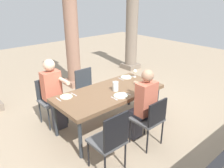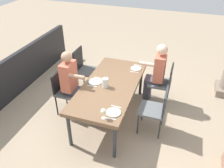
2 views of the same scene
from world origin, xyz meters
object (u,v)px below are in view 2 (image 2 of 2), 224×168
(plate_0, at_px, (136,68))
(water_pitcher, at_px, (105,83))
(chair_west_south, at_px, (83,67))
(plate_1, at_px, (95,82))
(chair_mid_south, at_px, (65,89))
(chair_west_north, at_px, (164,82))
(dining_table, at_px, (110,87))
(diner_man_white, at_px, (156,72))
(chair_mid_north, at_px, (157,108))
(diner_woman_green, at_px, (72,83))
(plate_2, at_px, (113,112))
(wine_glass_2, at_px, (103,112))

(plate_0, height_order, water_pitcher, water_pitcher)
(chair_west_south, height_order, plate_1, chair_west_south)
(chair_mid_south, height_order, plate_1, chair_mid_south)
(plate_1, bearing_deg, chair_west_north, 122.97)
(dining_table, xyz_separation_m, diner_man_white, (-0.75, 0.71, 0.03))
(chair_mid_north, relative_size, diner_woman_green, 0.67)
(plate_2, relative_size, water_pitcher, 1.37)
(water_pitcher, bearing_deg, plate_0, 156.12)
(dining_table, bearing_deg, plate_2, 22.72)
(diner_man_white, relative_size, water_pitcher, 7.64)
(chair_west_south, height_order, chair_mid_north, chair_west_south)
(dining_table, xyz_separation_m, wine_glass_2, (0.89, 0.20, 0.19))
(chair_west_south, xyz_separation_m, diner_woman_green, (0.87, 0.19, 0.16))
(chair_mid_north, relative_size, plate_2, 3.76)
(plate_1, bearing_deg, wine_glass_2, 29.21)
(chair_mid_north, bearing_deg, wine_glass_2, -41.52)
(diner_woman_green, distance_m, plate_1, 0.43)
(chair_west_north, height_order, plate_0, chair_west_north)
(dining_table, xyz_separation_m, plate_1, (0.01, -0.29, 0.07))
(plate_0, bearing_deg, diner_woman_green, -50.29)
(chair_mid_north, xyz_separation_m, chair_mid_south, (-0.00, -1.77, 0.00))
(plate_1, bearing_deg, chair_mid_north, 84.81)
(wine_glass_2, bearing_deg, plate_1, -150.79)
(diner_woman_green, xyz_separation_m, plate_0, (-0.84, 1.01, 0.05))
(chair_mid_north, bearing_deg, chair_west_south, -115.96)
(chair_mid_south, distance_m, water_pitcher, 0.88)
(chair_west_north, relative_size, plate_1, 3.54)
(chair_west_north, relative_size, plate_0, 4.07)
(plate_1, relative_size, water_pitcher, 1.45)
(plate_0, bearing_deg, wine_glass_2, -3.65)
(chair_west_north, relative_size, wine_glass_2, 5.18)
(dining_table, relative_size, water_pitcher, 11.63)
(diner_man_white, bearing_deg, chair_mid_north, 11.55)
(chair_west_south, xyz_separation_m, chair_mid_north, (0.87, 1.78, -0.03))
(chair_west_north, bearing_deg, wine_glass_2, -22.56)
(plate_1, distance_m, water_pitcher, 0.26)
(diner_man_white, distance_m, plate_2, 1.53)
(plate_1, bearing_deg, dining_table, 91.80)
(plate_0, relative_size, plate_1, 0.87)
(plate_0, relative_size, wine_glass_2, 1.27)
(plate_2, bearing_deg, chair_west_north, 158.51)
(chair_mid_north, bearing_deg, plate_1, -95.19)
(chair_mid_south, relative_size, diner_man_white, 0.66)
(wine_glass_2, bearing_deg, plate_2, 148.59)
(dining_table, distance_m, diner_man_white, 1.03)
(diner_man_white, relative_size, plate_2, 5.59)
(chair_mid_south, height_order, diner_man_white, diner_man_white)
(diner_man_white, bearing_deg, chair_mid_south, -61.53)
(plate_2, distance_m, water_pitcher, 0.73)
(plate_1, bearing_deg, chair_mid_south, -79.84)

